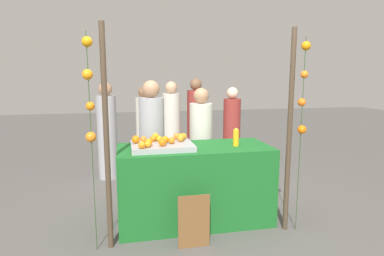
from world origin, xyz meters
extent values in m
plane|color=#565451|center=(0.00, 0.00, 0.00)|extent=(24.00, 24.00, 0.00)
cube|color=#196023|center=(0.00, 0.00, 0.46)|extent=(1.80, 0.78, 0.93)
cube|color=#9EA0A5|center=(-0.39, -0.01, 0.96)|extent=(0.70, 0.56, 0.06)
sphere|color=orange|center=(-0.48, 0.12, 1.03)|extent=(0.08, 0.08, 0.08)
sphere|color=orange|center=(-0.57, -0.20, 1.02)|extent=(0.07, 0.07, 0.07)
sphere|color=orange|center=(-0.19, 0.19, 1.03)|extent=(0.07, 0.07, 0.07)
sphere|color=orange|center=(-0.28, -0.05, 1.03)|extent=(0.08, 0.08, 0.08)
sphere|color=orange|center=(-0.63, -0.24, 1.03)|extent=(0.08, 0.08, 0.08)
sphere|color=orange|center=(-0.44, 0.18, 1.03)|extent=(0.09, 0.09, 0.09)
sphere|color=orange|center=(-0.68, 0.05, 1.03)|extent=(0.09, 0.09, 0.09)
sphere|color=orange|center=(-0.10, 0.17, 1.03)|extent=(0.08, 0.08, 0.08)
sphere|color=orange|center=(-0.59, 0.09, 1.03)|extent=(0.07, 0.07, 0.07)
sphere|color=orange|center=(-0.35, 0.00, 1.03)|extent=(0.08, 0.08, 0.08)
sphere|color=orange|center=(-0.55, -0.13, 1.03)|extent=(0.08, 0.08, 0.08)
sphere|color=orange|center=(-0.41, 0.07, 1.02)|extent=(0.07, 0.07, 0.07)
sphere|color=orange|center=(-0.40, -0.16, 1.03)|extent=(0.09, 0.09, 0.09)
sphere|color=orange|center=(-0.14, 0.12, 1.03)|extent=(0.08, 0.08, 0.08)
sphere|color=orange|center=(-0.16, 0.04, 1.03)|extent=(0.08, 0.08, 0.08)
cylinder|color=#F4AB19|center=(0.49, -0.06, 1.03)|extent=(0.07, 0.07, 0.19)
cylinder|color=yellow|center=(0.49, -0.06, 1.13)|extent=(0.04, 0.04, 0.02)
cube|color=brown|center=(-0.14, -0.61, 0.28)|extent=(0.33, 0.01, 0.58)
cube|color=black|center=(-0.14, -0.60, 0.28)|extent=(0.31, 0.02, 0.55)
cylinder|color=#99999E|center=(-0.45, 0.68, 0.73)|extent=(0.34, 0.34, 1.47)
sphere|color=#A87A59|center=(-0.45, 0.68, 1.58)|extent=(0.23, 0.23, 0.23)
cylinder|color=beige|center=(0.24, 0.70, 0.69)|extent=(0.32, 0.32, 1.38)
sphere|color=#A87A59|center=(0.24, 0.70, 1.48)|extent=(0.21, 0.21, 0.21)
cylinder|color=beige|center=(0.06, 2.32, 0.71)|extent=(0.33, 0.33, 1.43)
sphere|color=tan|center=(0.06, 2.32, 1.54)|extent=(0.22, 0.22, 0.22)
cylinder|color=#99999E|center=(-1.10, 1.94, 0.71)|extent=(0.33, 0.33, 1.42)
sphere|color=#A87A59|center=(-1.10, 1.94, 1.53)|extent=(0.22, 0.22, 0.22)
cylinder|color=maroon|center=(1.11, 1.90, 0.67)|extent=(0.31, 0.31, 1.34)
sphere|color=beige|center=(1.11, 1.90, 1.45)|extent=(0.21, 0.21, 0.21)
cylinder|color=beige|center=(-0.44, 2.51, 0.67)|extent=(0.31, 0.31, 1.34)
sphere|color=brown|center=(-0.44, 2.51, 1.45)|extent=(0.21, 0.21, 0.21)
cylinder|color=maroon|center=(0.57, 2.50, 0.73)|extent=(0.34, 0.34, 1.47)
sphere|color=brown|center=(0.57, 2.50, 1.58)|extent=(0.23, 0.23, 0.23)
cylinder|color=#473828|center=(-0.98, -0.43, 1.13)|extent=(0.06, 0.06, 2.27)
cylinder|color=#473828|center=(0.98, -0.43, 1.13)|extent=(0.06, 0.06, 2.27)
cylinder|color=#2D4C23|center=(-1.12, -0.45, 1.09)|extent=(0.01, 0.01, 2.17)
sphere|color=orange|center=(-1.12, -0.45, 2.07)|extent=(0.10, 0.10, 0.10)
sphere|color=orange|center=(-1.13, -0.44, 1.77)|extent=(0.10, 0.10, 0.10)
sphere|color=orange|center=(-1.12, -0.44, 1.47)|extent=(0.08, 0.08, 0.08)
sphere|color=orange|center=(-1.13, -0.45, 1.18)|extent=(0.10, 0.10, 0.10)
cylinder|color=#2D4C23|center=(1.10, -0.47, 1.09)|extent=(0.01, 0.01, 2.17)
sphere|color=orange|center=(1.10, -0.47, 2.07)|extent=(0.10, 0.10, 0.10)
sphere|color=orange|center=(1.10, -0.47, 1.77)|extent=(0.08, 0.08, 0.08)
sphere|color=orange|center=(1.09, -0.46, 1.47)|extent=(0.09, 0.09, 0.09)
sphere|color=orange|center=(1.10, -0.48, 1.18)|extent=(0.09, 0.09, 0.09)
camera|label=1|loc=(-0.80, -3.66, 1.77)|focal=30.33mm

